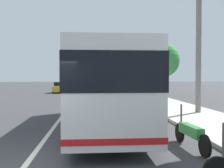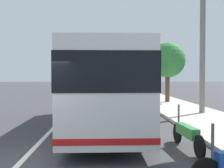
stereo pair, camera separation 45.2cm
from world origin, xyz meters
The scene contains 10 objects.
ground_plane centered at (0.00, 0.00, 0.00)m, with size 220.00×220.00×0.00m, color #38383A.
sidewalk_curb centered at (10.00, -7.09, 0.07)m, with size 110.00×3.60×0.14m, color #B2ADA3.
lane_divider_line centered at (10.00, 0.00, 0.00)m, with size 110.00×0.16×0.01m, color silver.
coach_bus centered at (4.94, -2.12, 1.82)m, with size 10.70×2.67×3.16m.
motorcycle_nearest_curb centered at (1.07, -4.51, 0.47)m, with size 2.36×0.32×1.26m.
car_side_street centered at (30.21, 2.46, 0.69)m, with size 3.97×1.93×1.43m.
car_behind_bus centered at (24.75, -1.75, 0.65)m, with size 4.19×1.82×1.37m.
roadside_tree_mid_block centered at (14.83, -7.23, 3.45)m, with size 2.81×2.81×4.89m.
roadside_tree_far_block centered at (26.62, -6.39, 3.85)m, with size 4.25×4.25×5.98m.
utility_pole centered at (8.19, -7.58, 3.35)m, with size 0.30×0.30×6.70m, color slate.
Camera 1 is at (-6.77, -1.59, 2.14)m, focal length 43.92 mm.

